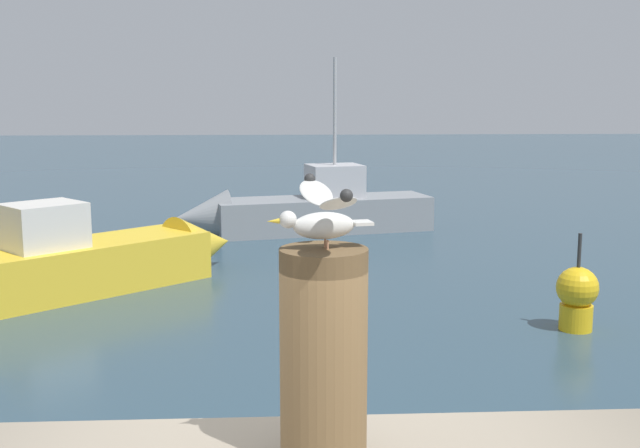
{
  "coord_description": "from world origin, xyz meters",
  "views": [
    {
      "loc": [
        -0.1,
        -3.2,
        3.13
      ],
      "look_at": [
        0.06,
        -0.14,
        2.63
      ],
      "focal_mm": 44.15,
      "sensor_mm": 36.0,
      "label": 1
    }
  ],
  "objects_px": {
    "seagull": "(323,215)",
    "boat_grey": "(298,211)",
    "channel_buoy": "(577,296)",
    "mooring_post": "(324,355)",
    "boat_yellow": "(92,261)"
  },
  "relations": [
    {
      "from": "seagull",
      "to": "boat_grey",
      "type": "distance_m",
      "value": 15.22
    },
    {
      "from": "mooring_post",
      "to": "seagull",
      "type": "height_order",
      "value": "seagull"
    },
    {
      "from": "mooring_post",
      "to": "boat_yellow",
      "type": "relative_size",
      "value": 0.16
    },
    {
      "from": "mooring_post",
      "to": "channel_buoy",
      "type": "distance_m",
      "value": 8.36
    },
    {
      "from": "seagull",
      "to": "boat_grey",
      "type": "height_order",
      "value": "boat_grey"
    },
    {
      "from": "boat_yellow",
      "to": "channel_buoy",
      "type": "distance_m",
      "value": 7.48
    },
    {
      "from": "channel_buoy",
      "to": "seagull",
      "type": "bearing_deg",
      "value": -117.95
    },
    {
      "from": "mooring_post",
      "to": "boat_yellow",
      "type": "xyz_separation_m",
      "value": [
        -3.18,
        9.82,
        -1.69
      ]
    },
    {
      "from": "seagull",
      "to": "boat_grey",
      "type": "xyz_separation_m",
      "value": [
        0.29,
        15.06,
        -2.21
      ]
    },
    {
      "from": "mooring_post",
      "to": "boat_grey",
      "type": "distance_m",
      "value": 15.15
    },
    {
      "from": "mooring_post",
      "to": "boat_yellow",
      "type": "height_order",
      "value": "mooring_post"
    },
    {
      "from": "mooring_post",
      "to": "seagull",
      "type": "bearing_deg",
      "value": -169.31
    },
    {
      "from": "channel_buoy",
      "to": "mooring_post",
      "type": "bearing_deg",
      "value": -117.93
    },
    {
      "from": "boat_grey",
      "to": "channel_buoy",
      "type": "distance_m",
      "value": 8.59
    },
    {
      "from": "boat_yellow",
      "to": "boat_grey",
      "type": "xyz_separation_m",
      "value": [
        3.47,
        5.23,
        0.01
      ]
    }
  ]
}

